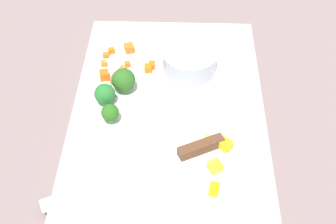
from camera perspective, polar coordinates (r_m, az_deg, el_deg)
The scene contains 22 objects.
ground_plane at distance 0.81m, azimuth 0.00°, elevation -1.07°, with size 4.00×4.00×0.00m, color gray.
cutting_board at distance 0.80m, azimuth 0.00°, elevation -0.79°, with size 0.55×0.34×0.01m, color white.
prep_bowl at distance 0.88m, azimuth 2.68°, elevation 6.35°, with size 0.10×0.10×0.04m, color #B3B7C0.
chef_knife at distance 0.73m, azimuth 0.13°, elevation -5.91°, with size 0.15×0.28×0.02m.
carrot_dice_0 at distance 0.92m, azimuth -7.74°, elevation 7.05°, with size 0.01×0.01×0.01m, color orange.
carrot_dice_1 at distance 0.88m, azimuth -5.65°, elevation 5.31°, with size 0.01×0.01×0.01m, color orange.
carrot_dice_2 at distance 0.93m, azimuth -7.07°, elevation 7.62°, with size 0.01×0.01×0.01m, color orange.
carrot_dice_3 at distance 0.90m, azimuth -5.08°, elevation 5.97°, with size 0.01×0.01×0.01m, color orange.
carrot_dice_4 at distance 0.87m, azimuth -7.96°, elevation 4.59°, with size 0.02×0.02×0.02m, color orange.
carrot_dice_5 at distance 0.93m, azimuth -4.86°, elevation 7.95°, with size 0.02×0.02×0.01m, color orange.
carrot_dice_6 at distance 0.88m, azimuth -2.52°, elevation 5.47°, with size 0.01×0.02×0.01m, color orange.
carrot_dice_7 at distance 0.86m, azimuth -6.46°, elevation 3.96°, with size 0.02×0.02×0.01m, color orange.
carrot_dice_8 at distance 0.86m, azimuth -5.04°, elevation 3.94°, with size 0.02×0.01×0.01m, color orange.
carrot_dice_9 at distance 0.89m, azimuth -2.06°, elevation 5.86°, with size 0.02×0.01×0.01m, color orange.
carrot_dice_10 at distance 0.90m, azimuth -8.00°, elevation 6.04°, with size 0.01×0.01×0.01m, color orange.
pepper_dice_0 at distance 0.70m, azimuth 5.79°, elevation -9.57°, with size 0.02×0.01×0.02m, color yellow.
pepper_dice_1 at distance 0.75m, azimuth 7.13°, elevation -4.05°, with size 0.02×0.02×0.02m, color yellow.
pepper_dice_2 at distance 0.76m, azimuth 5.22°, elevation -3.62°, with size 0.02×0.01×0.01m, color yellow.
pepper_dice_3 at distance 0.72m, azimuth 5.89°, elevation -6.76°, with size 0.02×0.02×0.01m, color yellow.
broccoli_floret_0 at distance 0.82m, azimuth -7.90°, elevation 2.21°, with size 0.04×0.04×0.04m.
broccoli_floret_1 at distance 0.78m, azimuth -7.23°, elevation -0.11°, with size 0.03×0.03×0.04m.
broccoli_floret_2 at distance 0.83m, azimuth -5.58°, elevation 3.97°, with size 0.04×0.04×0.05m.
Camera 1 is at (-0.54, -0.02, 0.60)m, focal length 48.85 mm.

